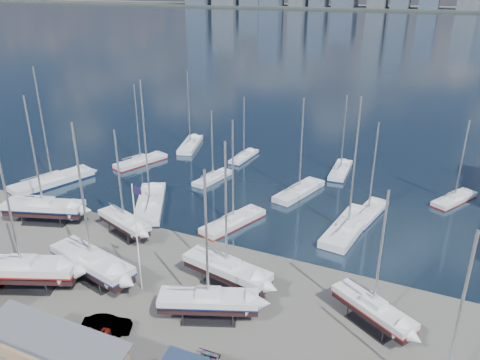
% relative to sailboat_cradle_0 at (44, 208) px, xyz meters
% --- Properties ---
extents(ground, '(1400.00, 1400.00, 0.00)m').
position_rel_sailboat_cradle_0_xyz_m(ground, '(20.50, -5.20, -2.10)').
color(ground, '#605E59').
rests_on(ground, ground).
extents(water, '(1400.00, 600.00, 0.40)m').
position_rel_sailboat_cradle_0_xyz_m(water, '(20.50, 304.80, -2.25)').
color(water, '#1B2B40').
rests_on(water, ground).
extents(far_shore, '(1400.00, 80.00, 2.20)m').
position_rel_sailboat_cradle_0_xyz_m(far_shore, '(20.50, 564.80, -1.00)').
color(far_shore, '#2D332D').
rests_on(far_shore, ground).
extents(sailboat_cradle_0, '(10.63, 5.92, 16.52)m').
position_rel_sailboat_cradle_0_xyz_m(sailboat_cradle_0, '(0.00, 0.00, 0.00)').
color(sailboat_cradle_0, '#2D2D33').
rests_on(sailboat_cradle_0, ground).
extents(sailboat_cradle_1, '(11.34, 7.06, 17.64)m').
position_rel_sailboat_cradle_0_xyz_m(sailboat_cradle_1, '(8.86, -11.42, 0.06)').
color(sailboat_cradle_1, '#2D2D33').
rests_on(sailboat_cradle_1, ground).
extents(sailboat_cradle_2, '(8.42, 4.87, 13.47)m').
position_rel_sailboat_cradle_0_xyz_m(sailboat_cradle_2, '(11.49, 1.39, -0.15)').
color(sailboat_cradle_2, '#2D2D33').
rests_on(sailboat_cradle_2, ground).
extents(sailboat_cradle_3, '(10.92, 5.27, 16.94)m').
position_rel_sailboat_cradle_0_xyz_m(sailboat_cradle_3, '(14.24, -7.44, 0.02)').
color(sailboat_cradle_3, '#2D2D33').
rests_on(sailboat_cradle_3, ground).
extents(sailboat_cradle_4, '(9.79, 4.41, 15.49)m').
position_rel_sailboat_cradle_0_xyz_m(sailboat_cradle_4, '(27.32, -2.73, -0.05)').
color(sailboat_cradle_4, '#2D2D33').
rests_on(sailboat_cradle_4, ground).
extents(sailboat_cradle_5, '(9.39, 5.75, 14.79)m').
position_rel_sailboat_cradle_0_xyz_m(sailboat_cradle_5, '(28.03, -7.94, -0.09)').
color(sailboat_cradle_5, '#2D2D33').
rests_on(sailboat_cradle_5, ground).
extents(sailboat_cradle_6, '(8.16, 6.22, 13.41)m').
position_rel_sailboat_cradle_0_xyz_m(sailboat_cradle_6, '(41.73, -2.78, -0.16)').
color(sailboat_cradle_6, '#2D2D33').
rests_on(sailboat_cradle_6, ground).
extents(sailboat_moored_0, '(7.28, 12.96, 18.69)m').
position_rel_sailboat_cradle_0_xyz_m(sailboat_moored_0, '(-8.50, 9.66, -1.78)').
color(sailboat_moored_0, black).
rests_on(sailboat_moored_0, water).
extents(sailboat_moored_1, '(5.61, 9.86, 14.22)m').
position_rel_sailboat_cradle_0_xyz_m(sailboat_moored_1, '(-1.48, 22.63, -1.79)').
color(sailboat_moored_1, black).
rests_on(sailboat_moored_1, water).
extents(sailboat_moored_2, '(5.53, 10.30, 14.98)m').
position_rel_sailboat_cradle_0_xyz_m(sailboat_moored_2, '(1.82, 33.72, -1.78)').
color(sailboat_moored_2, black).
rests_on(sailboat_moored_2, water).
extents(sailboat_moored_3, '(9.01, 12.41, 18.38)m').
position_rel_sailboat_cradle_0_xyz_m(sailboat_moored_3, '(9.79, 9.18, -1.78)').
color(sailboat_moored_3, black).
rests_on(sailboat_moored_3, water).
extents(sailboat_moored_4, '(3.63, 8.01, 11.68)m').
position_rel_sailboat_cradle_0_xyz_m(sailboat_moored_4, '(13.15, 21.29, -1.77)').
color(sailboat_moored_4, black).
rests_on(sailboat_moored_4, water).
extents(sailboat_moored_5, '(2.57, 7.84, 11.56)m').
position_rel_sailboat_cradle_0_xyz_m(sailboat_moored_5, '(13.54, 32.24, -1.79)').
color(sailboat_moored_5, black).
rests_on(sailboat_moored_5, water).
extents(sailboat_moored_6, '(5.73, 10.02, 14.45)m').
position_rel_sailboat_cradle_0_xyz_m(sailboat_moored_6, '(22.29, 9.37, -1.79)').
color(sailboat_moored_6, black).
rests_on(sailboat_moored_6, water).
extents(sailboat_moored_7, '(5.26, 10.23, 14.87)m').
position_rel_sailboat_cradle_0_xyz_m(sailboat_moored_7, '(26.99, 21.90, -1.78)').
color(sailboat_moored_7, black).
rests_on(sailboat_moored_7, water).
extents(sailboat_moored_8, '(2.98, 9.06, 13.37)m').
position_rel_sailboat_cradle_0_xyz_m(sailboat_moored_8, '(30.55, 32.66, -1.79)').
color(sailboat_moored_8, black).
rests_on(sailboat_moored_8, water).
extents(sailboat_moored_9, '(4.66, 12.06, 17.74)m').
position_rel_sailboat_cradle_0_xyz_m(sailboat_moored_9, '(35.96, 13.79, -1.77)').
color(sailboat_moored_9, black).
rests_on(sailboat_moored_9, water).
extents(sailboat_moored_10, '(4.18, 9.30, 13.43)m').
position_rel_sailboat_cradle_0_xyz_m(sailboat_moored_10, '(37.47, 19.11, -1.79)').
color(sailboat_moored_10, black).
rests_on(sailboat_moored_10, water).
extents(sailboat_moored_11, '(6.01, 8.39, 12.40)m').
position_rel_sailboat_cradle_0_xyz_m(sailboat_moored_11, '(47.71, 28.55, -1.79)').
color(sailboat_moored_11, black).
rests_on(sailboat_moored_11, water).
extents(car_b, '(4.54, 3.12, 1.42)m').
position_rel_sailboat_cradle_0_xyz_m(car_b, '(20.63, -13.22, -1.39)').
color(car_b, gray).
rests_on(car_b, ground).
extents(car_c, '(3.77, 5.46, 1.39)m').
position_rel_sailboat_cradle_0_xyz_m(car_c, '(21.04, -15.90, -1.40)').
color(car_c, gray).
rests_on(car_c, ground).
extents(flagpole, '(1.03, 0.12, 11.59)m').
position_rel_sailboat_cradle_0_xyz_m(flagpole, '(19.85, -6.79, 4.55)').
color(flagpole, white).
rests_on(flagpole, ground).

